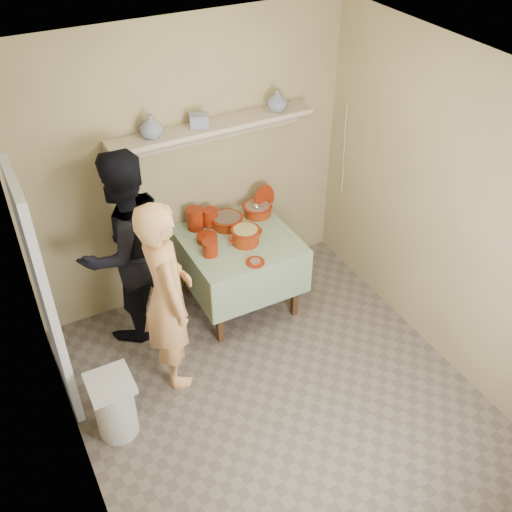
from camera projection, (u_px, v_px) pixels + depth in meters
ground at (283, 406)px, 4.78m from camera, size 3.50×3.50×0.00m
tile_panel at (45, 298)px, 4.30m from camera, size 0.06×0.70×2.00m
plate_stack_a at (195, 219)px, 5.37m from camera, size 0.15×0.15×0.20m
plate_stack_b at (210, 217)px, 5.43m from camera, size 0.14×0.14×0.16m
bowl_stack at (210, 248)px, 5.08m from camera, size 0.14×0.14×0.14m
empty_bowl at (207, 238)px, 5.26m from camera, size 0.18×0.18×0.05m
propped_lid at (264, 198)px, 5.62m from camera, size 0.26×0.15×0.26m
vase_right at (277, 100)px, 5.12m from camera, size 0.22×0.22×0.19m
vase_left at (151, 126)px, 4.70m from camera, size 0.21×0.21×0.19m
ceramic_box at (199, 121)px, 4.88m from camera, size 0.18×0.15×0.11m
person_cook at (167, 296)px, 4.58m from camera, size 0.46×0.65×1.67m
person_helper at (126, 249)px, 4.97m from camera, size 1.03×0.91×1.78m
room_shell at (290, 243)px, 3.80m from camera, size 3.04×3.54×2.62m
serving_table at (238, 249)px, 5.39m from camera, size 0.97×0.97×0.76m
cazuela_meat_a at (227, 220)px, 5.43m from camera, size 0.30×0.30×0.10m
cazuela_meat_b at (257, 209)px, 5.58m from camera, size 0.28×0.28×0.10m
ladle at (257, 207)px, 5.52m from camera, size 0.08×0.26×0.19m
cazuela_rice at (246, 235)px, 5.21m from camera, size 0.33×0.25×0.14m
front_plate at (255, 262)px, 5.02m from camera, size 0.16×0.16×0.03m
wall_shelf at (211, 128)px, 5.01m from camera, size 1.80×0.25×0.21m
trash_bin at (115, 406)px, 4.43m from camera, size 0.32×0.32×0.56m
electrical_cord at (344, 149)px, 5.61m from camera, size 0.01×0.05×0.90m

